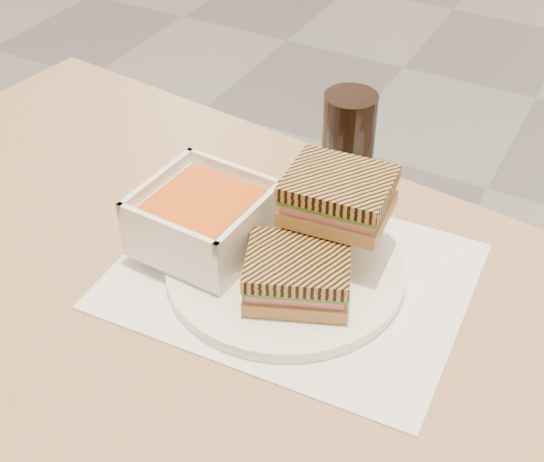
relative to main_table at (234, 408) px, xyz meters
The scene contains 7 objects.
main_table is the anchor object (origin of this frame).
tray_liner 0.16m from the main_table, 83.31° to the left, with size 0.39×0.31×0.00m.
plate 0.16m from the main_table, 86.90° to the left, with size 0.26×0.26×0.01m.
soup_bowl 0.21m from the main_table, 132.89° to the left, with size 0.14×0.14×0.07m.
panini_lower 0.18m from the main_table, 64.22° to the left, with size 0.13×0.12×0.05m.
panini_upper 0.26m from the main_table, 74.54° to the left, with size 0.12×0.10×0.05m.
cola_glass 0.34m from the main_table, 90.14° to the left, with size 0.06×0.06×0.14m.
Camera 1 is at (0.30, -2.53, 1.31)m, focal length 49.56 mm.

